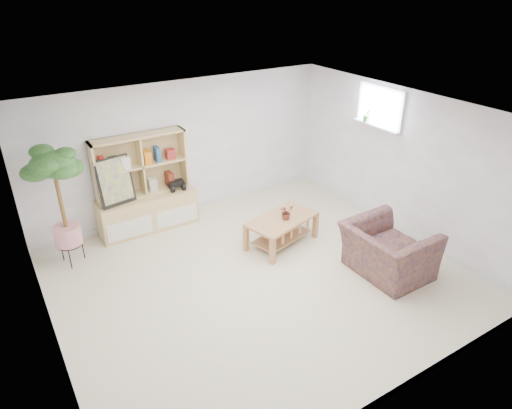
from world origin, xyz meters
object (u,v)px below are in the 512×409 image
coffee_table (282,231)px  floor_tree (62,208)px  armchair (388,248)px  storage_unit (145,184)px

coffee_table → floor_tree: floor_tree is taller
coffee_table → armchair: (0.84, -1.48, 0.19)m
armchair → storage_unit: bearing=38.3°
storage_unit → armchair: size_ratio=1.42×
storage_unit → floor_tree: size_ratio=0.89×
storage_unit → coffee_table: storage_unit is taller
floor_tree → storage_unit: bearing=16.7°
storage_unit → armchair: bearing=-51.5°
storage_unit → armchair: 4.00m
floor_tree → armchair: bearing=-35.1°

